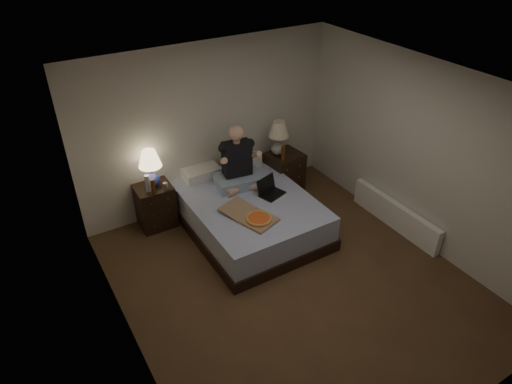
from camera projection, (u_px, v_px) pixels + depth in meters
floor at (293, 281)px, 5.77m from camera, size 4.00×4.50×0.00m
ceiling at (304, 92)px, 4.41m from camera, size 4.00×4.50×0.00m
wall_back at (208, 127)px, 6.70m from camera, size 4.00×0.00×2.50m
wall_front at (470, 340)px, 3.47m from camera, size 4.00×0.00×2.50m
wall_left at (122, 262)px, 4.22m from camera, size 0.00×4.50×2.50m
wall_right at (422, 155)px, 5.96m from camera, size 0.00×4.50×2.50m
bed at (248, 213)px, 6.56m from camera, size 1.61×2.14×0.53m
nightstand_left at (155, 206)px, 6.61m from camera, size 0.51×0.46×0.65m
nightstand_right at (284, 173)px, 7.35m from camera, size 0.57×0.53×0.69m
lamp_left at (151, 169)px, 6.29m from camera, size 0.41×0.41×0.56m
lamp_right at (279, 138)px, 7.01m from camera, size 0.39×0.39×0.56m
water_bottle at (148, 183)px, 6.26m from camera, size 0.07×0.07×0.25m
soda_can at (166, 186)px, 6.35m from camera, size 0.07×0.07×0.10m
beer_bottle_left at (153, 187)px, 6.21m from camera, size 0.06×0.06×0.23m
beer_bottle_right at (283, 153)px, 6.95m from camera, size 0.06×0.06×0.23m
person at (238, 157)px, 6.44m from camera, size 0.73×0.61×0.93m
laptop at (272, 188)px, 6.40m from camera, size 0.41×0.37×0.24m
pizza_box at (259, 219)px, 5.91m from camera, size 0.62×0.85×0.08m
radiator at (395, 215)px, 6.63m from camera, size 0.10×1.60×0.40m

